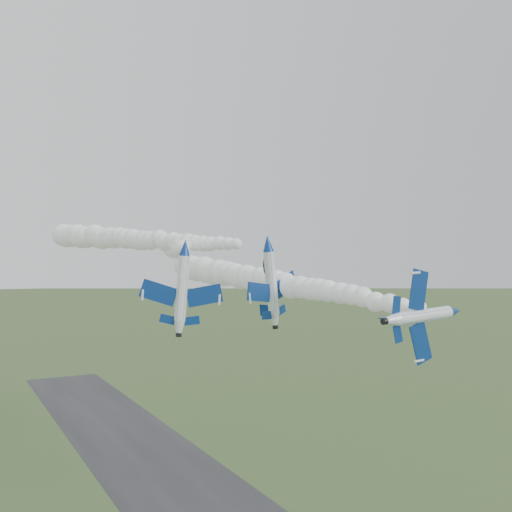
# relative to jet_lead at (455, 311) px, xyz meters

# --- Properties ---
(jet_lead) EXTENTS (2.90, 11.20, 9.24)m
(jet_lead) POSITION_rel_jet_lead_xyz_m (0.00, 0.00, 0.00)
(jet_lead) COLOR white
(smoke_trail_jet_lead) EXTENTS (8.92, 74.03, 5.15)m
(smoke_trail_jet_lead) POSITION_rel_jet_lead_xyz_m (-0.49, 39.36, 2.28)
(smoke_trail_jet_lead) COLOR white
(jet_pair_left) EXTENTS (11.36, 13.14, 3.37)m
(jet_pair_left) POSITION_rel_jet_lead_xyz_m (-17.60, 31.55, 7.29)
(jet_pair_left) COLOR white
(smoke_trail_jet_pair_left) EXTENTS (26.12, 62.59, 4.85)m
(smoke_trail_jet_pair_left) POSITION_rel_jet_lead_xyz_m (-5.81, 65.48, 8.25)
(smoke_trail_jet_pair_left) COLOR white
(jet_pair_right) EXTENTS (11.85, 13.75, 3.75)m
(jet_pair_right) POSITION_rel_jet_lead_xyz_m (-4.24, 31.64, 8.13)
(jet_pair_right) COLOR white
(smoke_trail_jet_pair_right) EXTENTS (25.39, 53.27, 4.87)m
(smoke_trail_jet_pair_right) POSITION_rel_jet_lead_xyz_m (-15.45, 61.28, 9.68)
(smoke_trail_jet_pair_right) COLOR white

